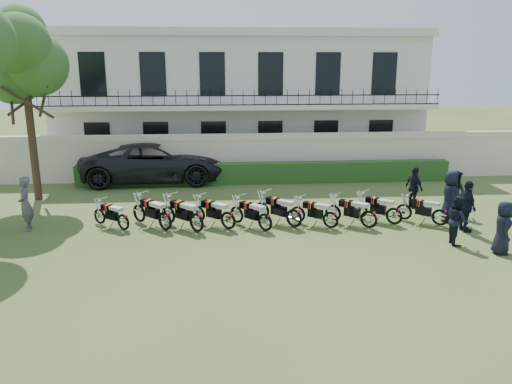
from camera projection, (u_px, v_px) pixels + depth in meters
ground at (257, 232)px, 17.23m from camera, size 100.00×100.00×0.00m
perimeter_wall at (244, 157)px, 24.66m from camera, size 30.00×0.35×2.30m
hedge at (266, 173)px, 24.13m from camera, size 18.00×0.60×1.00m
building at (238, 97)px, 29.77m from camera, size 20.40×9.60×7.40m
tree_west_near at (24, 57)px, 19.90m from camera, size 3.40×3.20×7.90m
motorcycle_0 at (123, 218)px, 17.25m from camera, size 1.48×1.18×0.99m
motorcycle_1 at (165, 216)px, 17.19m from camera, size 1.58×1.56×1.16m
motorcycle_2 at (196, 218)px, 17.02m from camera, size 1.60×1.55×1.16m
motorcycle_3 at (228, 216)px, 17.32m from camera, size 1.64×1.33×1.10m
motorcycle_4 at (265, 218)px, 17.15m from camera, size 1.45×1.49×1.08m
motorcycle_5 at (294, 214)px, 17.52m from camera, size 1.61×1.51×1.15m
motorcycle_6 at (331, 216)px, 17.45m from camera, size 1.58×1.19×1.03m
motorcycle_7 at (369, 215)px, 17.45m from camera, size 1.64×1.31×1.09m
motorcycle_8 at (394, 212)px, 17.84m from camera, size 1.52×1.39×1.07m
motorcycle_9 at (441, 213)px, 17.73m from camera, size 1.57×1.21×1.03m
suv at (155, 162)px, 24.34m from camera, size 7.11×3.49×1.94m
inspector at (25, 204)px, 17.21m from camera, size 0.62×0.79×1.91m
officer_0 at (503, 228)px, 15.12m from camera, size 0.71×0.91×1.65m
officer_1 at (458, 220)px, 15.93m from camera, size 0.71×0.86×1.59m
officer_2 at (467, 206)px, 17.07m from camera, size 0.47×1.07×1.80m
officer_3 at (450, 196)px, 18.20m from camera, size 0.76×1.02×1.89m
officer_4 at (455, 193)px, 19.06m from camera, size 0.85×0.98×1.71m
officer_5 at (414, 188)px, 19.90m from camera, size 0.66×1.05×1.66m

